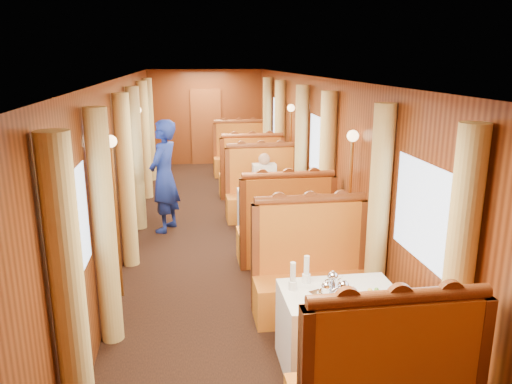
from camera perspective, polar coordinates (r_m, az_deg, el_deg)
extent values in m
cube|color=brown|center=(13.52, -5.71, 7.41)|extent=(0.80, 0.04, 2.00)
cube|color=white|center=(4.79, 9.46, -15.25)|extent=(1.05, 0.72, 0.75)
cube|color=#B84514|center=(3.62, 15.59, -17.69)|extent=(1.30, 0.12, 0.80)
cylinder|color=brown|center=(3.40, 16.11, -11.42)|extent=(1.23, 0.10, 0.10)
cube|color=#B84514|center=(5.66, 6.47, -11.83)|extent=(1.30, 0.55, 0.45)
cube|color=#B84514|center=(5.60, 6.10, -5.13)|extent=(1.30, 0.12, 0.80)
cylinder|color=brown|center=(5.46, 6.23, -0.80)|extent=(1.23, 0.10, 0.10)
cube|color=white|center=(7.91, 1.88, -2.62)|extent=(1.05, 0.72, 0.75)
cube|color=#B84514|center=(7.08, 3.22, -6.08)|extent=(1.30, 0.55, 0.45)
cube|color=#B84514|center=(6.68, 3.66, -1.73)|extent=(1.30, 0.12, 0.80)
cylinder|color=brown|center=(6.57, 3.72, 1.95)|extent=(1.23, 0.10, 0.10)
cube|color=#B84514|center=(8.85, 0.80, -1.70)|extent=(1.30, 0.55, 0.45)
cube|color=#B84514|center=(8.90, 0.60, 2.55)|extent=(1.30, 0.12, 0.80)
cylinder|color=brown|center=(8.82, 0.61, 5.34)|extent=(1.23, 0.10, 0.10)
cube|color=white|center=(11.26, -1.22, 2.73)|extent=(1.05, 0.72, 0.75)
cube|color=#B84514|center=(10.38, -0.57, 0.81)|extent=(1.30, 0.55, 0.45)
cube|color=#B84514|center=(10.03, -0.42, 3.98)|extent=(1.30, 0.12, 0.80)
cylinder|color=brown|center=(9.96, -0.42, 6.46)|extent=(1.23, 0.10, 0.10)
cube|color=#B84514|center=(12.22, -1.76, 2.98)|extent=(1.30, 0.55, 0.45)
cube|color=#B84514|center=(12.31, -1.90, 6.03)|extent=(1.30, 0.12, 0.80)
cylinder|color=brown|center=(12.25, -1.92, 8.06)|extent=(1.23, 0.10, 0.10)
cube|color=silver|center=(4.55, 8.75, -11.44)|extent=(0.41, 0.36, 0.01)
cylinder|color=white|center=(4.58, 13.47, -11.48)|extent=(0.24, 0.24, 0.01)
cylinder|color=white|center=(4.58, 4.21, -10.60)|extent=(0.08, 0.08, 0.08)
cylinder|color=white|center=(4.53, 4.24, -9.09)|extent=(0.05, 0.05, 0.18)
cylinder|color=white|center=(4.73, 5.76, -9.78)|extent=(0.08, 0.08, 0.08)
cylinder|color=white|center=(4.68, 5.80, -8.31)|extent=(0.05, 0.05, 0.18)
cylinder|color=silver|center=(7.81, 1.93, 0.53)|extent=(0.06, 0.06, 0.14)
cylinder|color=silver|center=(11.14, -1.37, 4.92)|extent=(0.06, 0.06, 0.14)
cylinder|color=#D2B76B|center=(3.61, -20.51, -12.21)|extent=(0.22, 0.22, 2.35)
cylinder|color=#D2B76B|center=(5.03, -16.92, -4.16)|extent=(0.22, 0.22, 2.35)
cylinder|color=#D2B76B|center=(4.03, 22.05, -9.45)|extent=(0.22, 0.22, 2.35)
cylinder|color=#D2B76B|center=(5.34, 13.79, -2.82)|extent=(0.22, 0.22, 2.35)
cylinder|color=#D2B76B|center=(6.88, -14.63, 1.11)|extent=(0.22, 0.22, 2.35)
cylinder|color=#D2B76B|center=(8.39, -13.53, 3.64)|extent=(0.22, 0.22, 2.35)
cylinder|color=#D2B76B|center=(7.11, 8.05, 1.89)|extent=(0.22, 0.22, 2.35)
cylinder|color=#D2B76B|center=(8.58, 5.17, 4.24)|extent=(0.22, 0.22, 2.35)
cylinder|color=#D2B76B|center=(10.30, -12.61, 5.74)|extent=(0.22, 0.22, 2.35)
cylinder|color=#D2B76B|center=(11.84, -12.08, 6.94)|extent=(0.22, 0.22, 2.35)
cylinder|color=#D2B76B|center=(10.45, 2.73, 6.22)|extent=(0.22, 0.22, 2.35)
cylinder|color=#D2B76B|center=(11.97, 1.32, 7.35)|extent=(0.22, 0.22, 2.35)
cylinder|color=#BF8C3F|center=(6.02, -15.62, -3.41)|extent=(0.04, 0.04, 1.85)
sphere|color=#FFD18C|center=(5.80, -16.28, 5.58)|extent=(0.14, 0.14, 0.14)
cylinder|color=#BF8C3F|center=(6.29, 10.58, -2.32)|extent=(0.04, 0.04, 1.85)
sphere|color=#FFD18C|center=(6.08, 11.01, 6.31)|extent=(0.14, 0.14, 0.14)
cylinder|color=#BF8C3F|center=(9.39, -13.05, 3.29)|extent=(0.04, 0.04, 1.85)
sphere|color=#FFD18C|center=(9.25, -13.40, 9.09)|extent=(0.14, 0.14, 0.14)
cylinder|color=#BF8C3F|center=(9.56, 3.93, 3.85)|extent=(0.04, 0.04, 1.85)
sphere|color=#FFD18C|center=(9.43, 4.03, 9.56)|extent=(0.14, 0.14, 0.14)
imported|color=navy|center=(8.23, -10.46, 1.77)|extent=(0.67, 0.79, 1.84)
cube|color=beige|center=(8.61, 0.94, 1.43)|extent=(0.40, 0.24, 0.55)
sphere|color=tan|center=(8.53, 0.95, 3.78)|extent=(0.20, 0.20, 0.20)
cube|color=beige|center=(8.50, 1.11, -0.34)|extent=(0.36, 0.30, 0.14)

